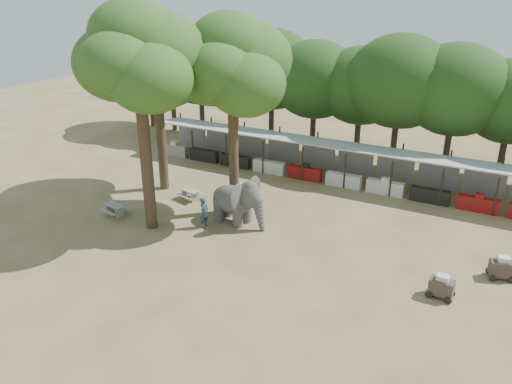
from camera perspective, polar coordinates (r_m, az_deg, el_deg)
The scene contains 12 objects.
ground at distance 23.99m, azimuth -3.61°, elevation -8.90°, with size 100.00×100.00×0.00m, color brown.
vendor_stalls at distance 34.89m, azimuth 8.38°, elevation 3.35°, with size 28.00×2.99×2.80m.
yard_tree_left at distance 31.99m, azimuth -11.39°, elevation 14.38°, with size 7.10×6.90×11.02m.
yard_tree_center at distance 26.15m, azimuth -13.38°, elevation 14.72°, with size 7.10×6.90×12.04m.
yard_tree_back at distance 27.69m, azimuth -2.81°, elevation 14.29°, with size 7.10×6.90×11.36m.
backdrop_trees at distance 38.55m, azimuth 11.50°, elevation 11.63°, with size 46.46×5.95×8.33m.
elephant at distance 27.89m, azimuth -2.07°, elevation -1.00°, with size 3.64×2.74×2.73m.
handler at distance 27.73m, azimuth -5.95°, elevation -2.36°, with size 0.64×0.42×1.77m, color #26384C.
picnic_table_near at distance 30.32m, azimuth -15.83°, elevation -1.81°, with size 1.60×1.49×0.68m.
picnic_table_far at distance 31.58m, azimuth -7.53°, elevation -0.14°, with size 1.57×1.47×0.67m.
cart_front at distance 23.20m, azimuth 20.44°, elevation -10.08°, with size 1.16×0.81×1.09m.
cart_back at distance 25.66m, azimuth 26.30°, elevation -7.76°, with size 1.33×1.08×1.13m.
Camera 1 is at (11.02, -17.28, 12.47)m, focal length 35.00 mm.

